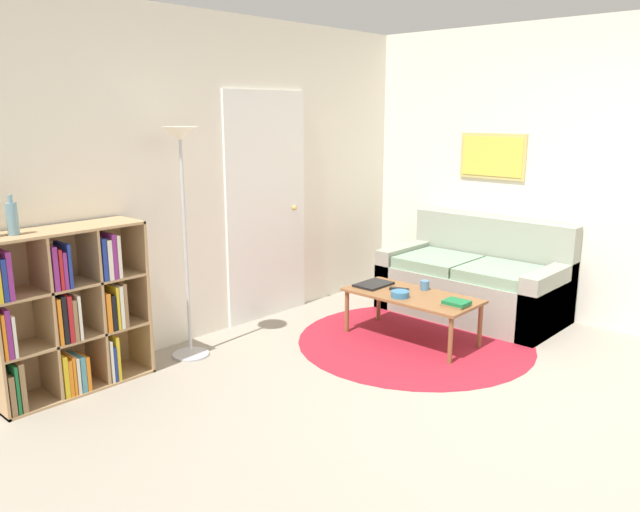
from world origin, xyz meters
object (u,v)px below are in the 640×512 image
Objects in this scene: floor_lamp at (182,177)px; bottle_middle at (12,218)px; bowl at (400,294)px; cup at (425,285)px; couch at (475,283)px; laptop at (374,284)px; bookshelf at (65,313)px; coffee_table at (412,299)px.

bottle_middle is (-1.17, 0.09, -0.17)m from floor_lamp.
cup is (0.31, -0.03, 0.01)m from bowl.
bowl is 0.31m from cup.
couch is 1.08m from laptop.
cup is (0.19, -0.39, 0.03)m from laptop.
bookshelf is at bearing 155.46° from cup.
couch reaches higher than coffee_table.
cup is at bearing 177.67° from couch.
laptop is (2.33, -0.76, -0.14)m from bookshelf.
couch reaches higher than bowl.
floor_lamp is 1.85m from laptop.
bookshelf is 0.64× the size of floor_lamp.
coffee_table is at bearing 179.40° from cup.
floor_lamp is at bearing 141.77° from bowl.
laptop reaches higher than coffee_table.
coffee_table is (1.43, -1.05, -1.02)m from floor_lamp.
bowl is at bearing 176.96° from couch.
bowl is at bearing -26.98° from bookshelf.
bottle_middle is (-2.47, 1.11, 0.79)m from bowl.
cup is at bearing -33.10° from floor_lamp.
cup is (1.61, -1.05, -0.95)m from floor_lamp.
floor_lamp is at bearing -4.21° from bottle_middle.
cup is at bearing -64.47° from laptop.
couch is 1.47× the size of coffee_table.
bowl is at bearing -24.19° from bottle_middle.
cup reaches higher than laptop.
couch is 10.92× the size of bowl.
couch is 3.88m from bottle_middle.
bookshelf is at bearing 153.02° from bowl.
bottle_middle is (-2.61, 1.14, 0.86)m from coffee_table.
couch is at bearing -2.02° from coffee_table.
bottle_middle is at bearing 156.44° from coffee_table.
floor_lamp is at bearing 155.79° from couch.
coffee_table is at bearing -26.15° from bookshelf.
coffee_table is 7.43× the size of bowl.
cup is at bearing -22.22° from bottle_middle.
floor_lamp is at bearing 143.77° from coffee_table.
cup is at bearing -4.85° from bowl.
cup is 0.32× the size of bottle_middle.
laptop is at bearing 115.53° from cup.
coffee_table is at bearing -10.59° from bowl.
floor_lamp is 5.56× the size of laptop.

